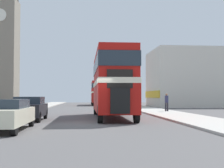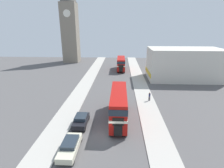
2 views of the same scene
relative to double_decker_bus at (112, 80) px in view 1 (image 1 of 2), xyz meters
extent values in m
plane|color=#565454|center=(-1.68, -4.49, -2.65)|extent=(120.00, 120.00, 0.00)
cube|color=#B7B2A8|center=(5.07, -4.49, -2.59)|extent=(3.50, 120.00, 0.12)
cube|color=#B2140F|center=(0.00, 0.02, -1.28)|extent=(2.36, 10.28, 1.76)
cube|color=beige|center=(0.00, 0.02, -0.24)|extent=(2.38, 10.33, 0.32)
cube|color=#B2140F|center=(0.00, 0.02, 0.88)|extent=(2.31, 10.07, 1.92)
cube|color=#232D38|center=(0.00, 0.02, 0.97)|extent=(2.38, 10.17, 0.86)
cube|color=black|center=(0.00, -5.22, -1.37)|extent=(1.06, 0.20, 1.41)
cube|color=black|center=(0.00, -5.07, -0.18)|extent=(1.42, 0.12, 1.02)
cylinder|color=black|center=(-1.04, -4.29, -2.14)|extent=(0.28, 1.03, 1.03)
cylinder|color=black|center=(1.04, -4.29, -2.14)|extent=(0.28, 1.03, 1.03)
cylinder|color=black|center=(-1.04, 4.23, -2.14)|extent=(0.28, 1.03, 1.03)
cylinder|color=black|center=(1.04, 4.23, -2.14)|extent=(0.28, 1.03, 1.03)
cube|color=#B2140F|center=(0.36, 31.81, -1.38)|extent=(2.44, 9.21, 1.55)
cube|color=beige|center=(0.36, 31.81, -0.47)|extent=(2.46, 9.26, 0.28)
cube|color=#B2140F|center=(0.36, 31.81, 0.52)|extent=(2.39, 9.02, 1.70)
cube|color=#232D38|center=(0.36, 31.81, 0.61)|extent=(2.46, 9.12, 0.76)
cube|color=black|center=(0.36, 27.11, -1.46)|extent=(1.10, 0.20, 1.24)
cube|color=black|center=(0.36, 27.24, -0.41)|extent=(1.46, 0.12, 0.90)
cylinder|color=black|center=(-0.72, 28.03, -2.14)|extent=(0.28, 1.03, 1.03)
cylinder|color=black|center=(1.44, 28.03, -2.14)|extent=(0.28, 1.03, 1.03)
cylinder|color=black|center=(-0.72, 35.48, -2.14)|extent=(0.28, 1.03, 1.03)
cylinder|color=black|center=(1.44, 35.48, -2.14)|extent=(0.28, 1.03, 1.03)
cube|color=beige|center=(-5.40, -7.75, -2.02)|extent=(1.82, 4.70, 0.69)
cube|color=#232D38|center=(-5.40, -7.56, -1.47)|extent=(1.60, 2.44, 0.40)
cylinder|color=black|center=(-4.58, -9.65, -2.33)|extent=(0.20, 0.64, 0.64)
cylinder|color=black|center=(-4.58, -5.85, -2.33)|extent=(0.20, 0.64, 0.64)
cube|color=black|center=(-5.37, -2.07, -1.99)|extent=(1.82, 4.04, 0.75)
cube|color=#232D38|center=(-5.37, -1.90, -1.39)|extent=(1.60, 2.10, 0.46)
cylinder|color=black|center=(-6.18, -3.64, -2.33)|extent=(0.20, 0.64, 0.64)
cylinder|color=black|center=(-4.57, -3.64, -2.33)|extent=(0.20, 0.64, 0.64)
cylinder|color=black|center=(-6.18, -0.49, -2.33)|extent=(0.20, 0.64, 0.64)
cylinder|color=black|center=(-4.57, -0.49, -2.33)|extent=(0.20, 0.64, 0.64)
cylinder|color=#282833|center=(5.68, 7.00, -2.13)|extent=(0.15, 0.15, 0.81)
cylinder|color=#282833|center=(5.86, 7.00, -2.13)|extent=(0.15, 0.15, 0.81)
cylinder|color=navy|center=(5.77, 7.00, -1.40)|extent=(0.34, 0.34, 0.64)
sphere|color=#9E7051|center=(5.77, 7.00, -0.97)|extent=(0.22, 0.22, 0.22)
cube|color=gray|center=(-19.26, 45.10, 8.34)|extent=(5.76, 5.76, 21.99)
cylinder|color=silver|center=(-19.26, 42.17, 15.38)|extent=(2.59, 0.10, 2.59)
cube|color=beige|center=(17.05, 22.51, 1.44)|extent=(18.59, 9.78, 8.19)
cube|color=gold|center=(7.69, 22.51, -0.85)|extent=(0.12, 9.29, 0.98)
camera|label=1|loc=(-1.85, -21.93, -1.13)|focal=50.00mm
camera|label=2|loc=(0.17, -23.96, 10.98)|focal=28.00mm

